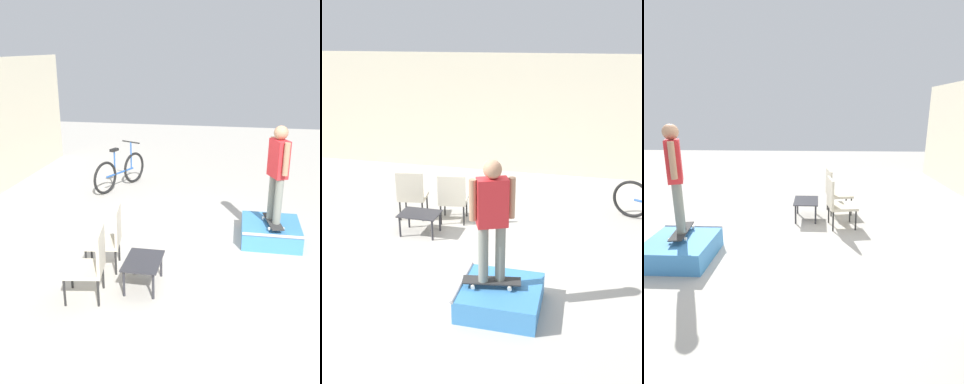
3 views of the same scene
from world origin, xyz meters
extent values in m
plane|color=#B7B2A8|center=(0.00, 0.00, 0.00)|extent=(24.00, 24.00, 0.00)
cube|color=#3D84C6|center=(0.87, -0.94, 0.16)|extent=(1.05, 0.98, 0.32)
cylinder|color=#B7B7BC|center=(0.34, -0.94, 0.32)|extent=(0.05, 0.98, 0.05)
cube|color=#2D2D2D|center=(0.75, -0.96, 0.41)|extent=(0.79, 0.32, 0.02)
cylinder|color=white|center=(0.96, -0.81, 0.37)|extent=(0.06, 0.04, 0.05)
cylinder|color=white|center=(1.00, -1.03, 0.37)|extent=(0.06, 0.04, 0.05)
cylinder|color=white|center=(0.49, -0.89, 0.37)|extent=(0.06, 0.04, 0.05)
cylinder|color=white|center=(0.53, -1.11, 0.37)|extent=(0.06, 0.04, 0.05)
cylinder|color=gray|center=(0.65, -1.00, 0.81)|extent=(0.13, 0.13, 0.78)
cylinder|color=gray|center=(0.85, -0.92, 0.81)|extent=(0.13, 0.13, 0.78)
cube|color=red|center=(0.75, -0.96, 1.51)|extent=(0.43, 0.33, 0.62)
cylinder|color=#A87A5B|center=(0.53, -1.05, 1.55)|extent=(0.09, 0.09, 0.53)
cylinder|color=#A87A5B|center=(0.97, -0.87, 1.55)|extent=(0.09, 0.09, 0.53)
sphere|color=#A87A5B|center=(0.75, -0.96, 1.93)|extent=(0.23, 0.23, 0.23)
cube|color=#2D2D33|center=(-1.01, 0.92, 0.39)|extent=(0.71, 0.50, 0.02)
cylinder|color=#2D2D33|center=(-1.31, 0.72, 0.19)|extent=(0.04, 0.04, 0.39)
cylinder|color=#2D2D33|center=(-0.70, 0.72, 0.19)|extent=(0.04, 0.04, 0.39)
cylinder|color=#2D2D33|center=(-1.31, 1.12, 0.19)|extent=(0.04, 0.04, 0.39)
cylinder|color=#2D2D33|center=(-0.70, 1.12, 0.19)|extent=(0.04, 0.04, 0.39)
cylinder|color=black|center=(-1.24, 1.89, 0.20)|extent=(0.03, 0.03, 0.39)
cylinder|color=black|center=(-1.68, 1.82, 0.20)|extent=(0.03, 0.03, 0.39)
cylinder|color=black|center=(-1.17, 1.46, 0.20)|extent=(0.03, 0.03, 0.39)
cylinder|color=black|center=(-1.61, 1.39, 0.20)|extent=(0.03, 0.03, 0.39)
cube|color=beige|center=(-1.42, 1.64, 0.42)|extent=(0.60, 0.60, 0.05)
cube|color=beige|center=(-1.39, 1.40, 0.71)|extent=(0.52, 0.12, 0.54)
cylinder|color=black|center=(-0.40, 1.89, 0.20)|extent=(0.03, 0.03, 0.39)
cylinder|color=black|center=(-0.84, 1.82, 0.20)|extent=(0.03, 0.03, 0.39)
cylinder|color=black|center=(-0.34, 1.45, 0.20)|extent=(0.03, 0.03, 0.39)
cylinder|color=black|center=(-0.77, 1.39, 0.20)|extent=(0.03, 0.03, 0.39)
cube|color=beige|center=(-0.59, 1.64, 0.42)|extent=(0.59, 0.59, 0.05)
cube|color=beige|center=(-0.55, 1.40, 0.71)|extent=(0.52, 0.12, 0.54)
camera|label=1|loc=(-6.21, -0.27, 3.23)|focal=40.00mm
camera|label=2|loc=(1.79, -5.68, 3.44)|focal=40.00mm
camera|label=3|loc=(5.00, 1.15, 2.23)|focal=28.00mm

